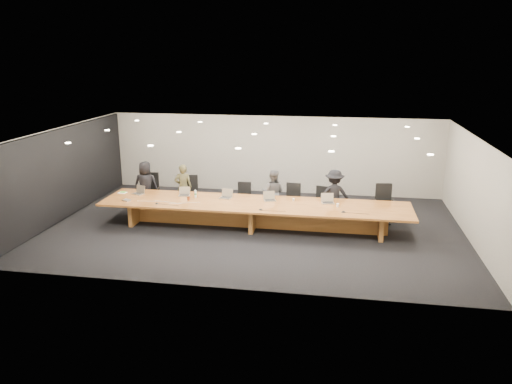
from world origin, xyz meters
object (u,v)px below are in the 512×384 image
paper_cup_near (293,200)px  chair_far_right (385,203)px  conference_table (254,210)px  chair_mid_left (243,198)px  person_a (146,185)px  mic_left (157,203)px  chair_right (320,203)px  amber_mug (189,198)px  laptop_d (270,196)px  laptop_c (225,194)px  av_box (126,200)px  person_c (273,193)px  paper_cup_far (338,205)px  person_d (334,195)px  chair_far_left (150,191)px  person_b (183,187)px  chair_mid_right (292,201)px  laptop_b (184,192)px  mic_center (261,209)px  laptop_a (138,190)px  laptop_e (328,199)px  water_bottle (195,194)px  chair_left (190,193)px  mic_right (343,212)px

paper_cup_near → chair_far_right: bearing=15.6°
conference_table → chair_mid_left: (-0.56, 1.21, -0.01)m
person_a → mic_left: person_a is taller
chair_right → amber_mug: 4.04m
laptop_d → paper_cup_near: 0.70m
chair_mid_left → laptop_c: 1.02m
av_box → laptop_d: bearing=31.2°
mic_left → paper_cup_near: bearing=13.9°
person_c → paper_cup_far: 2.36m
person_c → person_d: person_d is taller
mic_left → paper_cup_far: bearing=6.4°
chair_far_left → person_b: size_ratio=0.77×
person_b → chair_mid_right: bearing=163.5°
chair_right → chair_mid_right: bearing=-162.4°
chair_mid_left → laptop_d: (0.97, -0.90, 0.37)m
chair_right → chair_far_right: (1.93, -0.01, 0.08)m
amber_mug → laptop_b: bearing=122.0°
chair_mid_right → paper_cup_near: (0.12, -0.74, 0.25)m
mic_center → chair_far_right: bearing=26.9°
laptop_a → laptop_e: laptop_e is taller
chair_far_left → chair_mid_right: bearing=-5.8°
chair_far_right → water_bottle: bearing=-179.1°
laptop_a → amber_mug: 1.79m
chair_left → chair_mid_right: 3.34m
chair_far_left → mic_right: bearing=-19.3°
laptop_a → water_bottle: (1.86, -0.05, -0.02)m
laptop_a → conference_table: bearing=17.2°
person_a → mic_left: size_ratio=14.45×
laptop_c → amber_mug: 1.11m
mic_center → laptop_a: bearing=166.9°
chair_far_left → laptop_c: bearing=-23.2°
paper_cup_near → chair_far_left: bearing=169.2°
paper_cup_near → mic_center: size_ratio=0.65×
chair_right → mic_right: chair_right is taller
chair_mid_left → paper_cup_far: (2.96, -1.18, 0.29)m
chair_mid_right → av_box: 5.01m
laptop_a → laptop_c: laptop_c is taller
laptop_d → water_bottle: laptop_d is taller
laptop_c → laptop_b: bearing=-169.5°
chair_mid_right → mic_right: (1.58, -1.59, 0.23)m
mic_center → person_d: bearing=41.6°
chair_far_left → person_b: (1.18, -0.06, 0.18)m
laptop_e → mic_center: (-1.82, -0.95, -0.13)m
person_d → mic_right: 1.62m
conference_table → water_bottle: water_bottle is taller
chair_far_left → chair_left: chair_far_left is taller
chair_mid_left → laptop_d: 1.38m
person_d → laptop_d: size_ratio=4.55×
chair_right → paper_cup_far: bearing=-48.7°
chair_right → laptop_e: 0.96m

